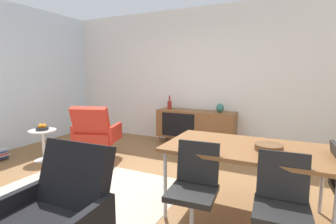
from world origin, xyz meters
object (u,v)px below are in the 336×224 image
Objects in this scene: wooden_bowl_on_table at (269,147)px; dining_chair_front_left at (194,188)px; dining_table at (247,151)px; lounge_chair_red at (96,133)px; armchair_black_shell at (59,212)px; fruit_bowl at (42,127)px; dining_chair_front_right at (282,206)px; vase_cobalt at (170,105)px; side_table_round at (43,141)px; sideboard at (195,124)px; vase_sculptural_dark at (220,108)px.

dining_chair_front_left is (-0.56, -0.52, -0.30)m from wooden_bowl_on_table.
lounge_chair_red is at bearing 164.98° from dining_table.
armchair_black_shell is at bearing -54.15° from lounge_chair_red.
wooden_bowl_on_table reaches higher than dining_table.
fruit_bowl is at bearing 174.86° from wooden_bowl_on_table.
wooden_bowl_on_table is 0.30× the size of dining_chair_front_right.
wooden_bowl_on_table is 1.88m from armchair_black_shell.
armchair_black_shell is (-1.31, -1.31, -0.30)m from wooden_bowl_on_table.
fruit_bowl is at bearing -126.85° from vase_cobalt.
wooden_bowl_on_table is 0.30× the size of dining_chair_front_left.
armchair_black_shell reaches higher than dining_table.
vase_cobalt reaches higher than lounge_chair_red.
dining_chair_front_left is at bearing -179.99° from dining_chair_front_right.
dining_chair_front_right reaches higher than fruit_bowl.
armchair_black_shell is 4.73× the size of fruit_bowl.
armchair_black_shell reaches higher than fruit_bowl.
dining_table is 0.22m from wooden_bowl_on_table.
wooden_bowl_on_table is 0.27× the size of armchair_black_shell.
vase_cobalt is 0.31× the size of armchair_black_shell.
dining_chair_front_left is 4.28× the size of fruit_bowl.
dining_chair_front_right is 1.65m from armchair_black_shell.
lounge_chair_red is 4.73× the size of fruit_bowl.
dining_table is (1.91, -2.23, -0.12)m from vase_cobalt.
wooden_bowl_on_table is (2.11, -2.28, -0.04)m from vase_cobalt.
fruit_bowl is (-0.00, 0.00, 0.24)m from side_table_round.
side_table_round is at bearing 144.32° from armchair_black_shell.
fruit_bowl is (-2.05, -1.95, 0.12)m from sideboard.
sideboard reaches higher than side_table_round.
sideboard is 5.54× the size of vase_cobalt.
lounge_chair_red is at bearing -113.49° from vase_cobalt.
vase_sculptural_dark is 2.38m from dining_table.
side_table_round is at bearing 167.28° from dining_chair_front_right.
vase_sculptural_dark is at bearing 110.24° from dining_table.
armchair_black_shell is at bearing -94.49° from vase_sculptural_dark.
sideboard is 3.25m from dining_chair_front_right.
vase_cobalt is 2.49m from side_table_round.
vase_cobalt is 3.69m from armchair_black_shell.
wooden_bowl_on_table is 0.82m from dining_chair_front_left.
sideboard is 2.83m from side_table_round.
vase_cobalt is 0.34× the size of dining_chair_front_left.
side_table_round is (-2.55, -1.95, -0.49)m from vase_sculptural_dark.
side_table_round is (-2.05, -1.95, -0.12)m from sideboard.
dining_table is at bearing -59.36° from sideboard.
dining_chair_front_right is at bearing -51.09° from vase_cobalt.
dining_chair_front_left reaches higher than side_table_round.
dining_chair_front_left is 0.90× the size of armchair_black_shell.
sideboard is 2.76m from wooden_bowl_on_table.
dining_chair_front_left reaches higher than fruit_bowl.
dining_table is at bearing 50.64° from armchair_black_shell.
wooden_bowl_on_table is at bearing -5.14° from side_table_round.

